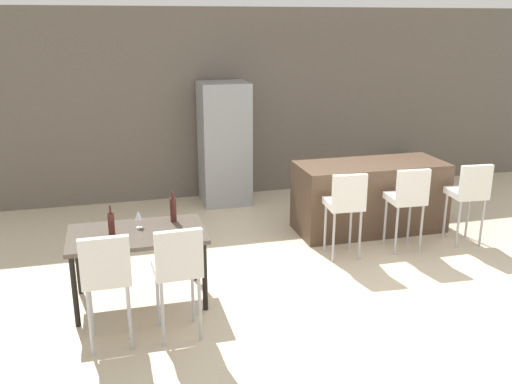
% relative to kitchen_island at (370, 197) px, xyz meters
% --- Properties ---
extents(ground_plane, '(10.00, 10.00, 0.00)m').
position_rel_kitchen_island_xyz_m(ground_plane, '(-0.75, -1.01, -0.46)').
color(ground_plane, beige).
extents(back_wall, '(10.00, 0.12, 2.90)m').
position_rel_kitchen_island_xyz_m(back_wall, '(-0.75, 2.11, 0.99)').
color(back_wall, '#665B51').
rests_on(back_wall, ground_plane).
extents(kitchen_island, '(1.95, 0.80, 0.92)m').
position_rel_kitchen_island_xyz_m(kitchen_island, '(0.00, 0.00, 0.00)').
color(kitchen_island, '#4C3828').
rests_on(kitchen_island, ground_plane).
extents(bar_chair_left, '(0.43, 0.43, 1.05)m').
position_rel_kitchen_island_xyz_m(bar_chair_left, '(-0.70, -0.78, 0.24)').
color(bar_chair_left, white).
rests_on(bar_chair_left, ground_plane).
extents(bar_chair_middle, '(0.42, 0.42, 1.05)m').
position_rel_kitchen_island_xyz_m(bar_chair_middle, '(0.10, -0.78, 0.24)').
color(bar_chair_middle, white).
rests_on(bar_chair_middle, ground_plane).
extents(bar_chair_right, '(0.43, 0.43, 1.05)m').
position_rel_kitchen_island_xyz_m(bar_chair_right, '(0.94, -0.78, 0.24)').
color(bar_chair_right, white).
rests_on(bar_chair_right, ground_plane).
extents(dining_table, '(1.31, 0.79, 0.74)m').
position_rel_kitchen_island_xyz_m(dining_table, '(-3.09, -1.26, 0.21)').
color(dining_table, '#4C4238').
rests_on(dining_table, ground_plane).
extents(dining_chair_near, '(0.40, 0.40, 1.05)m').
position_rel_kitchen_island_xyz_m(dining_chair_near, '(-3.38, -2.01, 0.24)').
color(dining_chair_near, white).
rests_on(dining_chair_near, ground_plane).
extents(dining_chair_far, '(0.42, 0.42, 1.05)m').
position_rel_kitchen_island_xyz_m(dining_chair_far, '(-2.79, -2.01, 0.24)').
color(dining_chair_far, white).
rests_on(dining_chair_far, ground_plane).
extents(wine_bottle_left, '(0.06, 0.06, 0.31)m').
position_rel_kitchen_island_xyz_m(wine_bottle_left, '(-2.71, -1.04, 0.41)').
color(wine_bottle_left, '#471E19').
rests_on(wine_bottle_left, dining_table).
extents(wine_bottle_right, '(0.06, 0.06, 0.29)m').
position_rel_kitchen_island_xyz_m(wine_bottle_right, '(-3.32, -1.24, 0.39)').
color(wine_bottle_right, '#471E19').
rests_on(wine_bottle_right, dining_table).
extents(wine_glass_middle, '(0.07, 0.07, 0.17)m').
position_rel_kitchen_island_xyz_m(wine_glass_middle, '(-3.06, -1.13, 0.40)').
color(wine_glass_middle, silver).
rests_on(wine_glass_middle, dining_table).
extents(refrigerator, '(0.72, 0.68, 1.84)m').
position_rel_kitchen_island_xyz_m(refrigerator, '(-1.62, 1.67, 0.46)').
color(refrigerator, '#939699').
rests_on(refrigerator, ground_plane).
extents(potted_plant, '(0.40, 0.40, 0.60)m').
position_rel_kitchen_island_xyz_m(potted_plant, '(1.55, 1.66, -0.11)').
color(potted_plant, '#996B4C').
rests_on(potted_plant, ground_plane).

